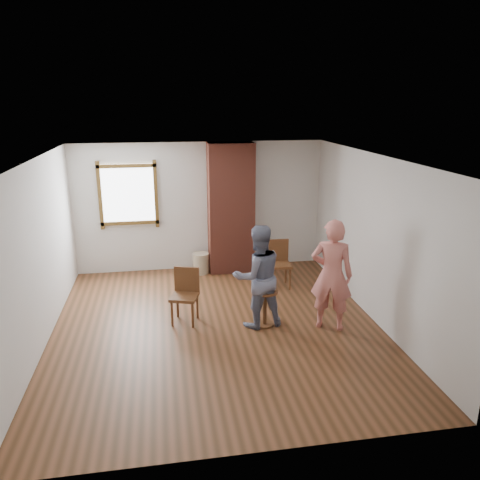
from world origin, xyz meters
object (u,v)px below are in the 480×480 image
stoneware_crock (201,263)px  dining_chair_right (279,261)px  person_pink (332,275)px  man (258,276)px  dining_chair_left (185,292)px  side_table (265,302)px

stoneware_crock → dining_chair_right: dining_chair_right is taller
person_pink → man: bearing=12.1°
stoneware_crock → person_pink: 3.27m
stoneware_crock → dining_chair_left: size_ratio=0.48×
dining_chair_right → man: (-0.72, -1.52, 0.32)m
dining_chair_left → man: 1.19m
man → stoneware_crock: bearing=-83.8°
stoneware_crock → dining_chair_left: (-0.42, -2.08, 0.28)m
man → person_pink: person_pink is taller
stoneware_crock → side_table: 2.59m
dining_chair_right → side_table: (-0.61, -1.56, -0.09)m
dining_chair_left → side_table: (1.20, -0.39, -0.08)m
side_table → man: size_ratio=0.37×
person_pink → stoneware_crock: bearing=-31.1°
man → dining_chair_left: bearing=-26.9°
stoneware_crock → man: man is taller
dining_chair_left → man: man is taller
dining_chair_right → man: bearing=-113.4°
dining_chair_left → person_pink: size_ratio=0.50×
dining_chair_right → man: 1.71m
dining_chair_right → side_table: size_ratio=1.47×
side_table → man: bearing=158.5°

